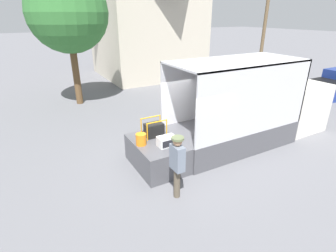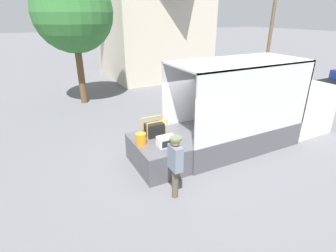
% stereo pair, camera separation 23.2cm
% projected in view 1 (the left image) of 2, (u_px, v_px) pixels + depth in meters
% --- Properties ---
extents(ground_plane, '(160.00, 160.00, 0.00)m').
position_uv_depth(ground_plane, '(176.00, 160.00, 9.07)').
color(ground_plane, slate).
extents(box_truck, '(6.95, 2.18, 3.22)m').
position_uv_depth(box_truck, '(260.00, 116.00, 10.47)').
color(box_truck, silver).
rests_on(box_truck, ground).
extents(tailgate_deck, '(1.46, 2.07, 0.90)m').
position_uv_depth(tailgate_deck, '(157.00, 154.00, 8.57)').
color(tailgate_deck, '#4C4C51').
rests_on(tailgate_deck, ground).
extents(microwave, '(0.56, 0.36, 0.31)m').
position_uv_depth(microwave, '(167.00, 141.00, 8.06)').
color(microwave, white).
rests_on(microwave, tailgate_deck).
extents(portable_generator, '(0.74, 0.51, 0.61)m').
position_uv_depth(portable_generator, '(155.00, 129.00, 8.71)').
color(portable_generator, black).
rests_on(portable_generator, tailgate_deck).
extents(orange_bucket, '(0.33, 0.33, 0.37)m').
position_uv_depth(orange_bucket, '(141.00, 139.00, 8.12)').
color(orange_bucket, orange).
rests_on(orange_bucket, tailgate_deck).
extents(worker_person, '(0.33, 0.44, 1.81)m').
position_uv_depth(worker_person, '(177.00, 161.00, 6.82)').
color(worker_person, brown).
rests_on(worker_person, ground).
extents(house_backdrop, '(7.50, 7.66, 8.53)m').
position_uv_depth(house_backdrop, '(146.00, 19.00, 20.39)').
color(house_backdrop, beige).
rests_on(house_backdrop, ground).
extents(utility_pole, '(1.80, 0.28, 7.50)m').
position_uv_depth(utility_pole, '(265.00, 24.00, 21.58)').
color(utility_pole, brown).
rests_on(utility_pole, ground).
extents(street_tree, '(4.01, 4.01, 6.75)m').
position_uv_depth(street_tree, '(68.00, 13.00, 13.04)').
color(street_tree, brown).
rests_on(street_tree, ground).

